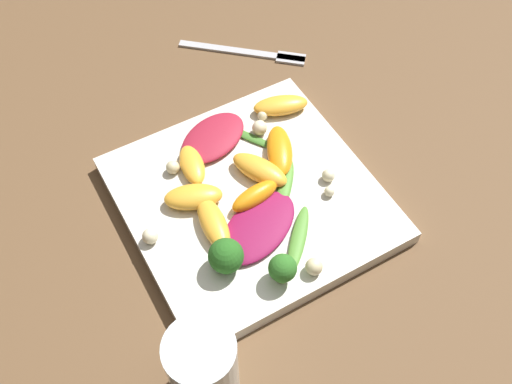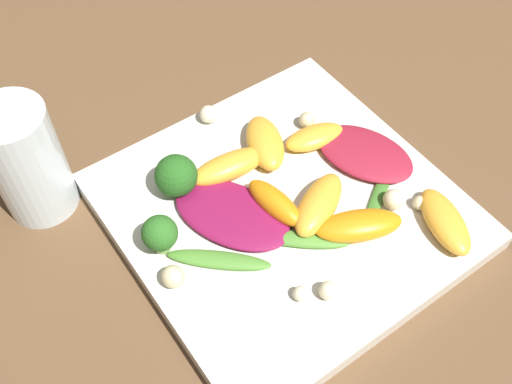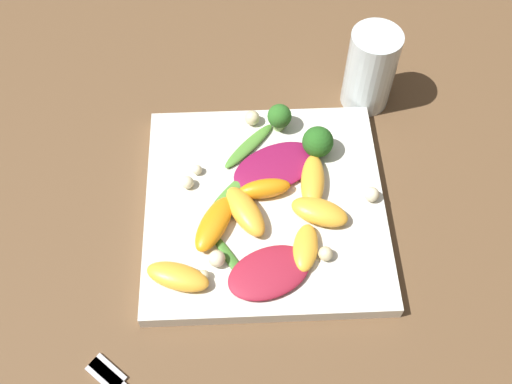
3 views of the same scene
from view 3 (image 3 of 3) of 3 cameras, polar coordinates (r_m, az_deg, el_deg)
The scene contains 24 objects.
ground_plane at distance 0.70m, azimuth 0.83°, elevation -1.78°, with size 2.40×2.40×0.00m, color brown.
plate at distance 0.70m, azimuth 0.84°, elevation -1.37°, with size 0.27×0.27×0.02m.
drinking_glass at distance 0.78m, azimuth 10.83°, elevation 11.40°, with size 0.06×0.06×0.11m.
radicchio_leaf_0 at distance 0.64m, azimuth 0.85°, elevation -7.69°, with size 0.09×0.11×0.01m.
radicchio_leaf_1 at distance 0.71m, azimuth 1.89°, elevation 2.44°, with size 0.10×0.12×0.01m.
orange_segment_0 at distance 0.65m, azimuth 4.73°, elevation -5.31°, with size 0.06×0.04×0.02m.
orange_segment_1 at distance 0.68m, azimuth 0.41°, elevation 0.30°, with size 0.03×0.06×0.02m.
orange_segment_2 at distance 0.66m, azimuth -4.02°, elevation -3.06°, with size 0.08×0.06×0.02m.
orange_segment_3 at distance 0.67m, azimuth -1.02°, elevation -1.86°, with size 0.08×0.06×0.02m.
orange_segment_4 at distance 0.64m, azimuth -7.46°, elevation -7.99°, with size 0.05×0.07×0.02m.
orange_segment_5 at distance 0.67m, azimuth 6.07°, elevation -1.89°, with size 0.06×0.07×0.02m.
orange_segment_6 at distance 0.69m, azimuth 5.42°, elevation 1.04°, with size 0.08×0.04×0.02m.
broccoli_floret_0 at distance 0.71m, azimuth 5.91°, elevation 4.76°, with size 0.04×0.04×0.04m.
broccoli_floret_1 at distance 0.74m, azimuth 2.25°, elevation 7.17°, with size 0.03×0.03×0.04m.
arugula_sprig_0 at distance 0.65m, azimuth -2.20°, elevation -6.74°, with size 0.08×0.06×0.00m.
arugula_sprig_1 at distance 0.69m, azimuth -2.45°, elevation -0.09°, with size 0.07×0.06×0.01m.
arugula_sprig_2 at distance 0.73m, azimuth -0.68°, elevation 4.42°, with size 0.07×0.07×0.01m.
macadamia_nut_0 at distance 0.64m, azimuth -5.00°, elevation -7.93°, with size 0.01×0.01×0.01m.
macadamia_nut_1 at distance 0.64m, azimuth -3.75°, elevation -6.36°, with size 0.02×0.02×0.02m.
macadamia_nut_2 at distance 0.70m, azimuth 10.92°, elevation 0.03°, with size 0.02×0.02×0.02m.
macadamia_nut_3 at distance 0.75m, azimuth -0.37°, elevation 7.07°, with size 0.02×0.02×0.02m.
macadamia_nut_4 at distance 0.71m, azimuth -5.65°, elevation 2.13°, with size 0.01×0.01×0.01m.
macadamia_nut_5 at distance 0.70m, azimuth -6.56°, elevation 0.91°, with size 0.02×0.02×0.02m.
macadamia_nut_6 at distance 0.65m, azimuth 6.65°, elevation -5.85°, with size 0.02×0.02×0.02m.
Camera 3 is at (-0.36, 0.02, 0.61)m, focal length 42.00 mm.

